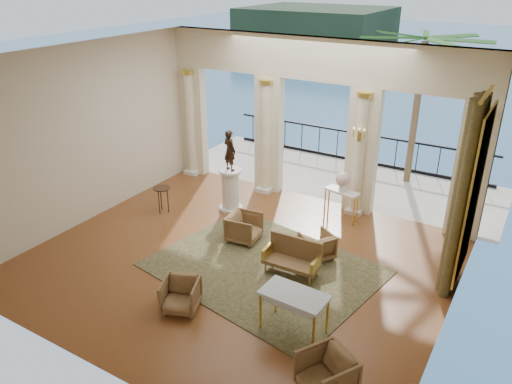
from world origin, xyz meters
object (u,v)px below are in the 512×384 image
Objects in this scene: armchair_a at (180,294)px; side_table at (162,191)px; armchair_b at (326,373)px; pedestal at (231,191)px; console_table at (342,196)px; armchair_c at (317,245)px; game_table at (294,298)px; settee at (293,257)px; armchair_d at (244,226)px; statue at (230,150)px.

armchair_a is 4.34m from side_table.
pedestal is at bearing 166.64° from armchair_b.
console_table reaches higher than armchair_a.
game_table is (0.69, -2.53, 0.39)m from armchair_c.
armchair_b is 6.70m from pedestal.
pedestal is 1.61× the size of side_table.
console_table reaches higher than armchair_c.
game_table reaches higher than armchair_c.
pedestal is 2.98m from console_table.
pedestal reaches higher than game_table.
settee is at bearing -75.54° from console_table.
pedestal is at bearing 138.69° from game_table.
armchair_d is 2.19m from statue.
statue is at bearing -147.82° from console_table.
settee reaches higher than armchair_d.
game_table is 5.28m from statue.
game_table is 4.64m from console_table.
game_table is 1.04× the size of pedestal.
settee reaches higher than armchair_b.
armchair_a is at bearing -69.02° from pedestal.
armchair_d is at bearing 167.30° from armchair_b.
armchair_d is 2.74m from console_table.
armchair_b is at bearing -140.20° from armchair_d.
armchair_a is 5.25m from console_table.
statue reaches higher than armchair_c.
console_table is at bearing -140.28° from armchair_c.
armchair_b reaches higher than armchair_c.
settee is (1.28, 2.26, 0.05)m from armchair_a.
console_table is 4.76m from side_table.
statue is at bearing -76.27° from armchair_c.
pedestal reaches higher than armchair_b.
pedestal is at bearing 144.73° from settee.
statue is (-1.21, 1.23, 1.34)m from armchair_d.
armchair_d reaches higher than armchair_a.
armchair_b is at bearing -30.31° from armchair_a.
console_table is (2.82, 0.96, -1.01)m from statue.
armchair_a is at bearing -163.39° from game_table.
armchair_d is at bearing 149.54° from statue.
armchair_d is 1.03× the size of side_table.
pedestal reaches higher than console_table.
statue reaches higher than console_table.
game_table is at bearing -7.72° from armchair_a.
armchair_b is 3.38m from settee.
armchair_b is 1.14× the size of armchair_c.
settee is at bearing 119.80° from game_table.
side_table is at bearing -178.93° from armchair_b.
console_table is (1.23, 5.09, 0.36)m from armchair_a.
armchair_a reaches higher than armchair_c.
statue reaches higher than side_table.
game_table is (2.17, 0.55, 0.38)m from armchair_a.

